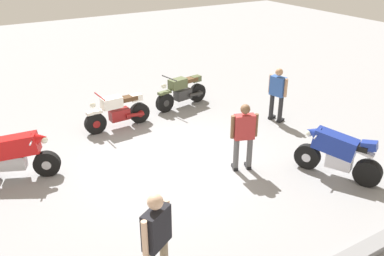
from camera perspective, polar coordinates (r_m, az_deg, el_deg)
The scene contains 8 objects.
ground_plane at distance 10.16m, azimuth -2.95°, elevation -4.56°, with size 40.00×40.00×0.00m, color gray.
motorcycle_cream_vintage at distance 11.86m, azimuth -10.13°, elevation 2.20°, with size 1.96×0.70×1.07m.
motorcycle_blue_sportbike at distance 9.82m, azimuth 19.41°, elevation -3.24°, with size 1.05×1.84×1.14m.
motorcycle_olive_vintage at distance 13.20m, azimuth -1.40°, elevation 4.98°, with size 1.95×0.70×1.07m.
motorcycle_red_sportbike at distance 10.03m, azimuth -23.26°, elevation -3.33°, with size 1.87×1.01×1.14m.
person_in_black_shirt at distance 6.29m, azimuth -4.88°, elevation -14.70°, with size 0.62×0.49×1.74m.
person_in_blue_shirt at distance 12.24m, azimuth 11.67°, elevation 4.90°, with size 0.38×0.63×1.61m.
person_in_red_shirt at distance 9.44m, azimuth 7.15°, elevation -0.77°, with size 0.63×0.43×1.64m.
Camera 1 is at (4.10, 7.83, 5.01)m, focal length 38.78 mm.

